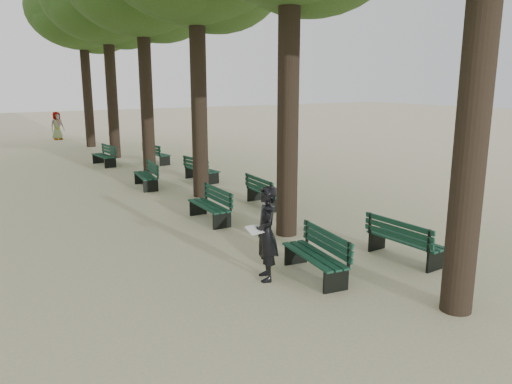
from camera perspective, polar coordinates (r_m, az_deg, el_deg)
ground at (r=9.58m, az=6.44°, el=-10.83°), size 120.00×120.00×0.00m
tree_central_5 at (r=30.93m, az=-19.34°, el=19.13°), size 6.00×6.00×9.95m
bench_left_0 at (r=9.98m, az=6.69°, el=-8.15°), size 0.81×1.86×0.92m
bench_left_1 at (r=13.77m, az=-5.35°, el=-2.27°), size 0.62×1.82×0.92m
bench_left_2 at (r=18.44m, az=-12.48°, el=1.31°), size 0.79×1.86×0.92m
bench_left_3 at (r=23.78m, az=-16.98°, el=3.56°), size 0.72×1.84×0.92m
bench_right_0 at (r=11.30m, az=16.63°, el=-6.11°), size 0.67×1.83×0.92m
bench_right_1 at (r=15.39m, az=1.18°, el=-0.62°), size 0.70×1.84×0.92m
bench_right_2 at (r=19.35m, az=-6.22°, el=2.06°), size 0.79×1.86×0.92m
bench_right_3 at (r=23.80m, az=-11.27°, el=3.87°), size 0.79×1.86×0.92m
man_with_map at (r=9.60m, az=1.19°, el=-4.76°), size 0.74×0.83×1.86m
pedestrian_c at (r=30.01m, az=-16.12°, el=6.47°), size 0.83×0.99×1.66m
pedestrian_d at (r=35.22m, az=-21.78°, el=7.05°), size 0.96×0.63×1.82m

